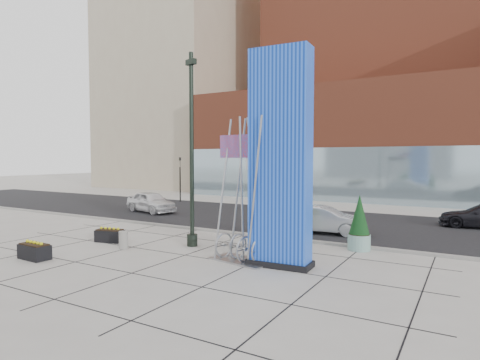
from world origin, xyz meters
The scene contains 19 objects.
ground centered at (0.00, 0.00, 0.00)m, with size 160.00×160.00×0.00m, color #9E9991.
street_asphalt centered at (0.00, 10.00, 0.01)m, with size 80.00×12.00×0.02m, color black.
curb_edge centered at (0.00, 4.00, 0.06)m, with size 80.00×0.30×0.12m, color gray.
tower_podium centered at (1.00, 27.00, 5.50)m, with size 34.00×10.00×11.00m, color #99452C.
tower_glass_front centered at (1.00, 22.20, 2.50)m, with size 34.00×0.60×5.00m, color #8CA5B2.
building_beige_left centered at (-26.00, 34.00, 17.00)m, with size 18.00×20.00×34.00m, color tan.
blue_pylon centered at (5.08, -0.54, 3.87)m, with size 2.46×1.20×8.01m.
lamp_post centered at (0.20, 0.57, 3.58)m, with size 0.59×0.48×8.74m.
public_art_sculpture centered at (3.52, -0.66, 1.47)m, with size 2.66×1.71×5.60m.
concrete_bollard centered at (-2.11, -1.41, 0.39)m, with size 0.40×0.40×0.78m, color gray.
overhead_street_sign centered at (2.63, 3.80, 3.58)m, with size 1.96×0.22×4.17m.
round_planter_east centered at (7.00, 3.60, 1.15)m, with size 0.98×0.98×2.44m.
round_planter_mid centered at (3.91, 3.25, 1.26)m, with size 1.06×1.06×2.66m.
round_planter_west centered at (3.40, 3.60, 1.10)m, with size 0.93×0.93×2.33m.
box_planter_north centered at (-3.80, -0.67, 0.33)m, with size 1.42×0.93×0.72m.
box_planter_south centered at (-3.80, -4.50, 0.34)m, with size 1.37×0.73×0.74m.
car_white_west centered at (-9.32, 8.20, 0.77)m, with size 1.82×4.52×1.54m, color white.
car_silver_mid centered at (4.42, 6.56, 0.72)m, with size 1.52×4.37×1.44m, color #AFB3B8.
traffic_signal centered at (-12.00, 15.00, 2.30)m, with size 0.15×0.18×4.10m.
Camera 1 is at (11.19, -14.03, 4.02)m, focal length 30.00 mm.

